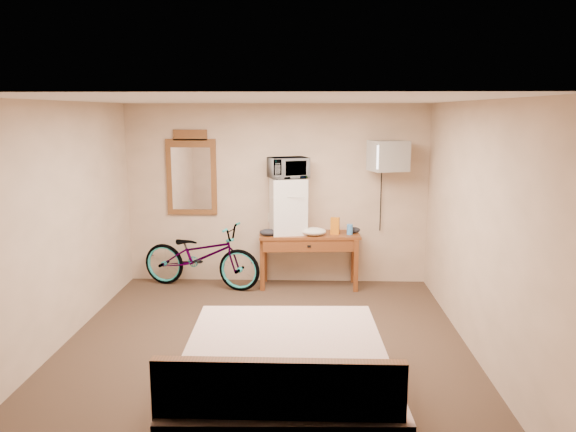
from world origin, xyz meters
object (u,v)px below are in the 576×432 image
object	(u,v)px
microwave	(288,168)
crt_television	(388,156)
desk	(309,243)
mini_fridge	(288,206)
blue_cup	(350,229)
wall_mirror	(191,174)
bicycle	(201,256)
bed	(285,383)

from	to	relation	value
microwave	crt_television	world-z (taller)	crt_television
desk	mini_fridge	distance (m)	0.58
desk	blue_cup	distance (m)	0.58
blue_cup	wall_mirror	bearing A→B (deg)	172.68
crt_television	bicycle	bearing A→B (deg)	-178.35
mini_fridge	crt_television	xyz separation A→B (m)	(1.33, -0.03, 0.68)
mini_fridge	microwave	world-z (taller)	microwave
mini_fridge	blue_cup	distance (m)	0.89
blue_cup	bicycle	size ratio (longest dim) A/B	0.08
mini_fridge	microwave	bearing A→B (deg)	56.32
bed	wall_mirror	bearing A→B (deg)	111.72
crt_television	bed	size ratio (longest dim) A/B	0.29
blue_cup	bed	bearing A→B (deg)	-102.47
desk	mini_fridge	bearing A→B (deg)	169.03
mini_fridge	bed	size ratio (longest dim) A/B	0.35
microwave	bed	bearing A→B (deg)	-109.43
mini_fridge	blue_cup	bearing A→B (deg)	-4.45
mini_fridge	bicycle	size ratio (longest dim) A/B	0.44
microwave	bicycle	distance (m)	1.69
desk	bicycle	size ratio (longest dim) A/B	0.82
blue_cup	wall_mirror	xyz separation A→B (m)	(-2.19, 0.28, 0.71)
desk	bed	distance (m)	3.39
mini_fridge	blue_cup	world-z (taller)	mini_fridge
wall_mirror	bed	xyz separation A→B (m)	(1.45, -3.64, -1.24)
desk	mini_fridge	world-z (taller)	mini_fridge
wall_mirror	desk	bearing A→B (deg)	-9.41
mini_fridge	blue_cup	size ratio (longest dim) A/B	5.37
wall_mirror	bicycle	world-z (taller)	wall_mirror
desk	blue_cup	size ratio (longest dim) A/B	9.85
microwave	bed	distance (m)	3.69
desk	wall_mirror	distance (m)	1.90
bed	mini_fridge	bearing A→B (deg)	91.59
microwave	wall_mirror	xyz separation A→B (m)	(-1.36, 0.22, -0.11)
desk	blue_cup	bearing A→B (deg)	-0.95
crt_television	bicycle	distance (m)	2.86
microwave	blue_cup	bearing A→B (deg)	-25.48
crt_television	bicycle	size ratio (longest dim) A/B	0.37
bicycle	bed	size ratio (longest dim) A/B	0.78
crt_television	bed	distance (m)	3.92
blue_cup	crt_television	distance (m)	1.11
mini_fridge	bed	bearing A→B (deg)	-88.41
mini_fridge	wall_mirror	world-z (taller)	wall_mirror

